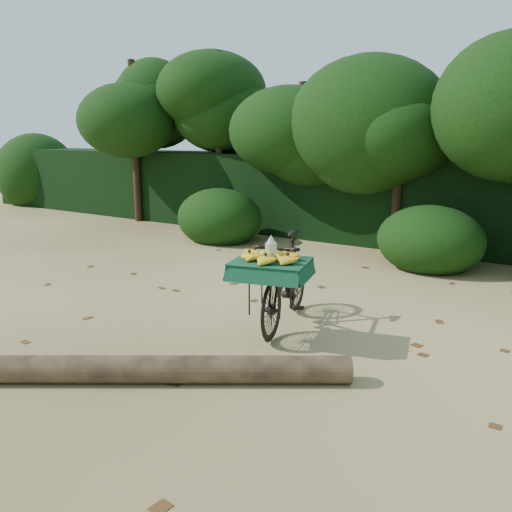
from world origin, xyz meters
The scene contains 7 objects.
ground centered at (0.00, 0.00, 0.00)m, with size 80.00×80.00×0.00m, color #D5B971.
vendor_bicycle centered at (0.90, 0.55, 0.57)m, with size 1.12×1.96×1.12m.
fallen_log centered at (0.73, -1.42, 0.13)m, with size 0.26×0.26×3.57m, color brown.
hedge_backdrop centered at (0.00, 6.30, 0.90)m, with size 26.00×1.80×1.80m, color black.
tree_row centered at (-0.65, 5.50, 2.00)m, with size 14.50×2.00×4.00m, color black, non-canonical shape.
bush_clumps centered at (0.50, 4.30, 0.45)m, with size 8.80×1.70×0.90m, color black, non-canonical shape.
leaf_litter centered at (0.00, 0.65, 0.01)m, with size 7.00×7.30×0.01m, color #503015, non-canonical shape.
Camera 1 is at (4.08, -4.77, 2.25)m, focal length 38.00 mm.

